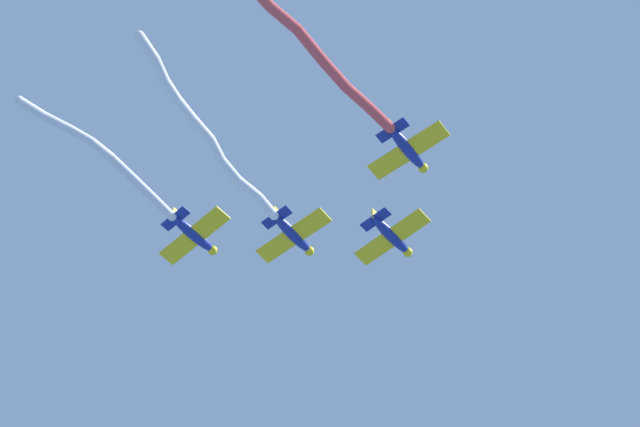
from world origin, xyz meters
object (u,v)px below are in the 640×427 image
airplane_right_wing (408,149)px  airplane_slot (194,235)px  airplane_lead (392,236)px  airplane_left_wing (293,234)px

airplane_right_wing → airplane_slot: airplane_right_wing is taller
airplane_lead → airplane_left_wing: size_ratio=1.00×
airplane_lead → airplane_left_wing: 8.86m
airplane_left_wing → airplane_slot: (-4.50, -7.62, -0.30)m
airplane_lead → airplane_slot: 17.71m
airplane_left_wing → airplane_slot: airplane_left_wing is taller
airplane_lead → airplane_slot: bearing=131.7°
airplane_right_wing → airplane_slot: (-17.06, -11.55, -0.60)m
airplane_left_wing → airplane_right_wing: airplane_right_wing is taller
airplane_lead → airplane_slot: (-9.02, -15.24, -0.30)m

